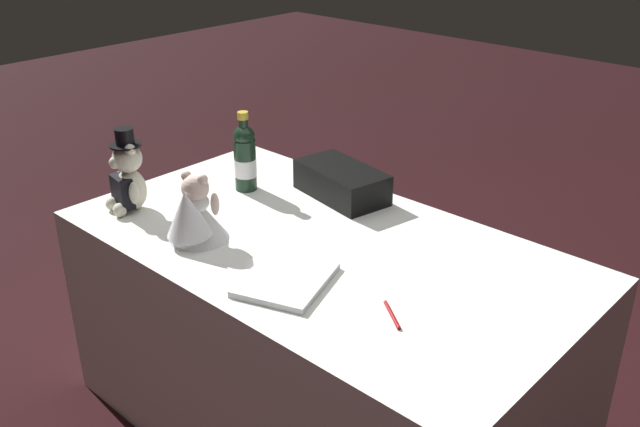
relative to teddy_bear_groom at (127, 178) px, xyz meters
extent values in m
plane|color=black|center=(0.64, 0.26, -0.85)|extent=(12.00, 12.00, 0.00)
cube|color=white|center=(0.64, 0.26, -0.48)|extent=(1.62, 0.90, 0.73)
ellipsoid|color=beige|center=(0.00, 0.01, -0.04)|extent=(0.11, 0.10, 0.14)
cube|color=black|center=(0.00, -0.02, -0.04)|extent=(0.10, 0.06, 0.11)
sphere|color=beige|center=(0.00, 0.01, 0.07)|extent=(0.10, 0.10, 0.10)
sphere|color=beige|center=(-0.01, -0.03, 0.06)|extent=(0.04, 0.04, 0.04)
sphere|color=beige|center=(-0.03, 0.01, 0.11)|extent=(0.04, 0.04, 0.04)
sphere|color=beige|center=(0.04, 0.00, 0.11)|extent=(0.04, 0.04, 0.04)
ellipsoid|color=beige|center=(-0.06, 0.00, -0.03)|extent=(0.03, 0.03, 0.08)
ellipsoid|color=beige|center=(0.06, -0.02, -0.03)|extent=(0.03, 0.03, 0.08)
sphere|color=beige|center=(-0.04, -0.04, -0.09)|extent=(0.05, 0.05, 0.05)
sphere|color=beige|center=(0.02, -0.06, -0.09)|extent=(0.05, 0.05, 0.05)
cylinder|color=black|center=(0.00, 0.01, 0.11)|extent=(0.10, 0.10, 0.01)
cylinder|color=black|center=(0.00, 0.01, 0.14)|extent=(0.06, 0.06, 0.05)
cone|color=white|center=(0.34, 0.02, -0.05)|extent=(0.19, 0.19, 0.14)
ellipsoid|color=white|center=(0.34, 0.02, 0.01)|extent=(0.09, 0.08, 0.06)
sphere|color=beige|center=(0.34, 0.02, 0.06)|extent=(0.09, 0.09, 0.09)
sphere|color=beige|center=(0.33, 0.06, 0.05)|extent=(0.04, 0.04, 0.04)
sphere|color=beige|center=(0.37, 0.03, 0.09)|extent=(0.03, 0.03, 0.03)
sphere|color=beige|center=(0.31, 0.02, 0.09)|extent=(0.03, 0.03, 0.03)
ellipsoid|color=beige|center=(0.38, 0.06, 0.00)|extent=(0.03, 0.03, 0.08)
ellipsoid|color=beige|center=(0.28, 0.03, 0.00)|extent=(0.03, 0.03, 0.08)
cone|color=white|center=(0.35, -0.02, -0.01)|extent=(0.18, 0.19, 0.16)
cylinder|color=#172F1E|center=(0.16, 0.38, -0.02)|extent=(0.08, 0.08, 0.19)
sphere|color=#172F1E|center=(0.16, 0.38, 0.08)|extent=(0.08, 0.08, 0.08)
cylinder|color=#172F1E|center=(0.16, 0.38, 0.13)|extent=(0.03, 0.03, 0.07)
cylinder|color=gold|center=(0.16, 0.38, 0.16)|extent=(0.04, 0.04, 0.03)
cylinder|color=white|center=(0.16, 0.38, -0.03)|extent=(0.08, 0.08, 0.07)
cylinder|color=maroon|center=(1.05, 0.09, -0.11)|extent=(0.11, 0.08, 0.01)
cone|color=silver|center=(1.00, 0.12, -0.11)|extent=(0.02, 0.02, 0.01)
cube|color=black|center=(0.45, 0.57, -0.06)|extent=(0.37, 0.24, 0.11)
cube|color=#B7B7BF|center=(0.47, 0.48, -0.06)|extent=(0.04, 0.02, 0.03)
cube|color=white|center=(0.73, 0.02, -0.11)|extent=(0.30, 0.32, 0.02)
camera|label=1|loc=(1.95, -1.16, 0.91)|focal=39.57mm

